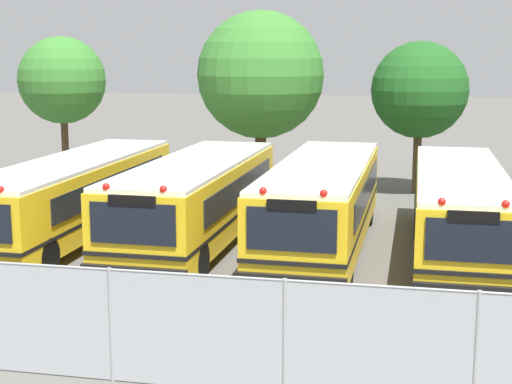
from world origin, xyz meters
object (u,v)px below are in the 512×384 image
at_px(school_bus_1, 197,198).
at_px(school_bus_2, 322,201).
at_px(school_bus_3, 459,207).
at_px(school_bus_0, 75,194).
at_px(tree_0, 60,81).
at_px(tree_1, 264,76).
at_px(tree_2, 423,91).

bearing_deg(school_bus_1, school_bus_2, -174.87).
xyz_separation_m(school_bus_1, school_bus_3, (7.49, 0.39, -0.04)).
bearing_deg(school_bus_0, school_bus_2, -178.09).
distance_m(tree_0, tree_1, 8.54).
bearing_deg(school_bus_0, tree_1, -113.36).
bearing_deg(school_bus_2, school_bus_1, 5.04).
distance_m(school_bus_1, tree_2, 12.06).
bearing_deg(school_bus_2, tree_2, -105.73).
bearing_deg(school_bus_0, school_bus_1, 179.49).
height_order(school_bus_3, tree_2, tree_2).
distance_m(school_bus_3, tree_0, 18.02).
distance_m(school_bus_1, tree_0, 12.25).
bearing_deg(school_bus_3, school_bus_1, 3.27).
distance_m(school_bus_2, tree_2, 10.29).
height_order(school_bus_3, tree_0, tree_0).
xyz_separation_m(school_bus_3, tree_0, (-15.82, 8.06, 3.07)).
bearing_deg(tree_2, school_bus_2, -106.52).
relative_size(school_bus_1, tree_2, 1.68).
bearing_deg(school_bus_3, tree_1, -50.25).
relative_size(school_bus_3, tree_2, 1.75).
height_order(school_bus_0, tree_1, tree_1).
bearing_deg(school_bus_3, school_bus_2, 2.02).
bearing_deg(tree_2, school_bus_3, -83.98).
distance_m(school_bus_0, tree_2, 14.49).
distance_m(school_bus_0, school_bus_2, 7.54).
bearing_deg(tree_0, school_bus_1, -45.36).
height_order(school_bus_1, school_bus_3, school_bus_1).
bearing_deg(school_bus_3, tree_0, -26.66).
xyz_separation_m(school_bus_0, school_bus_1, (3.87, -0.05, 0.04)).
bearing_deg(tree_1, school_bus_1, -91.00).
xyz_separation_m(school_bus_0, tree_2, (10.36, 9.75, 2.76)).
xyz_separation_m(school_bus_3, tree_2, (-0.99, 9.41, 2.75)).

